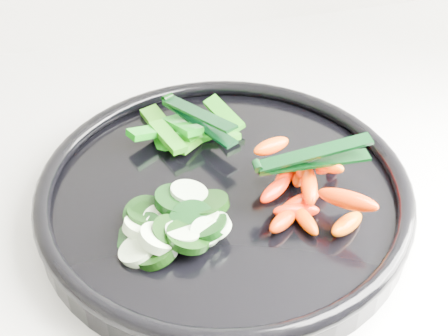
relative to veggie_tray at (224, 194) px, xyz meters
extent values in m
cube|color=silver|center=(-0.06, 0.08, -0.04)|extent=(2.02, 0.62, 0.03)
cylinder|color=black|center=(0.00, 0.00, -0.01)|extent=(0.49, 0.49, 0.02)
torus|color=black|center=(0.00, 0.00, 0.01)|extent=(0.49, 0.49, 0.02)
cylinder|color=black|center=(-0.08, -0.06, 0.01)|extent=(0.05, 0.05, 0.03)
cylinder|color=beige|center=(-0.10, -0.06, 0.01)|extent=(0.04, 0.04, 0.02)
cylinder|color=black|center=(-0.08, -0.02, 0.01)|extent=(0.05, 0.05, 0.03)
cylinder|color=#E8FCC9|center=(-0.09, -0.03, 0.01)|extent=(0.05, 0.05, 0.03)
cylinder|color=black|center=(-0.08, -0.02, 0.01)|extent=(0.06, 0.06, 0.03)
cylinder|color=beige|center=(-0.07, -0.04, 0.01)|extent=(0.03, 0.03, 0.02)
cylinder|color=black|center=(-0.08, -0.03, 0.01)|extent=(0.04, 0.04, 0.01)
cylinder|color=#D9FCC9|center=(-0.08, -0.04, 0.01)|extent=(0.05, 0.05, 0.01)
cylinder|color=black|center=(-0.08, -0.03, 0.01)|extent=(0.05, 0.05, 0.02)
cylinder|color=beige|center=(-0.07, -0.03, 0.01)|extent=(0.04, 0.04, 0.01)
cylinder|color=black|center=(-0.09, -0.04, 0.01)|extent=(0.06, 0.06, 0.03)
cylinder|color=beige|center=(-0.08, -0.03, 0.01)|extent=(0.04, 0.04, 0.02)
cylinder|color=black|center=(-0.03, -0.06, 0.02)|extent=(0.05, 0.05, 0.03)
cylinder|color=#CEECBD|center=(-0.02, -0.06, 0.02)|extent=(0.04, 0.04, 0.02)
cylinder|color=black|center=(-0.05, -0.02, 0.02)|extent=(0.06, 0.06, 0.02)
cylinder|color=beige|center=(-0.04, -0.01, 0.02)|extent=(0.05, 0.04, 0.02)
cylinder|color=black|center=(-0.06, -0.06, 0.02)|extent=(0.05, 0.05, 0.03)
cylinder|color=#DAF2C1|center=(-0.08, -0.06, 0.02)|extent=(0.04, 0.04, 0.03)
cylinder|color=black|center=(-0.04, -0.05, 0.02)|extent=(0.06, 0.06, 0.03)
cylinder|color=beige|center=(-0.03, -0.06, 0.02)|extent=(0.04, 0.04, 0.02)
cylinder|color=black|center=(-0.02, -0.03, 0.02)|extent=(0.06, 0.06, 0.02)
cylinder|color=beige|center=(-0.03, -0.05, 0.02)|extent=(0.04, 0.04, 0.02)
cylinder|color=black|center=(-0.05, -0.06, 0.02)|extent=(0.05, 0.05, 0.02)
cylinder|color=#B2D1A7|center=(-0.05, -0.06, 0.02)|extent=(0.05, 0.05, 0.02)
ellipsoid|color=red|center=(0.06, -0.04, 0.01)|extent=(0.05, 0.02, 0.03)
ellipsoid|color=#FF2B00|center=(0.06, -0.05, 0.01)|extent=(0.05, 0.02, 0.02)
ellipsoid|color=#FF4D00|center=(0.06, -0.07, 0.01)|extent=(0.02, 0.04, 0.02)
ellipsoid|color=#F74C00|center=(0.08, -0.01, 0.01)|extent=(0.03, 0.04, 0.02)
ellipsoid|color=#FD6300|center=(0.10, -0.08, 0.01)|extent=(0.05, 0.04, 0.03)
ellipsoid|color=#FF2700|center=(0.06, 0.00, 0.01)|extent=(0.04, 0.05, 0.02)
ellipsoid|color=#EA4B00|center=(0.04, -0.06, 0.01)|extent=(0.05, 0.04, 0.02)
ellipsoid|color=#ED0C00|center=(0.12, 0.01, 0.01)|extent=(0.04, 0.05, 0.02)
ellipsoid|color=#EC5600|center=(0.09, 0.01, 0.01)|extent=(0.04, 0.04, 0.02)
ellipsoid|color=red|center=(0.04, -0.03, 0.03)|extent=(0.05, 0.04, 0.02)
ellipsoid|color=#F02500|center=(0.11, -0.01, 0.03)|extent=(0.05, 0.05, 0.03)
ellipsoid|color=#F14800|center=(0.08, -0.01, 0.03)|extent=(0.04, 0.05, 0.02)
ellipsoid|color=#F65E00|center=(0.07, -0.04, 0.03)|extent=(0.03, 0.06, 0.02)
ellipsoid|color=#F22A00|center=(0.06, 0.00, 0.03)|extent=(0.05, 0.02, 0.02)
ellipsoid|color=#E15800|center=(0.09, -0.03, 0.04)|extent=(0.04, 0.05, 0.02)
ellipsoid|color=#F33A00|center=(0.05, 0.01, 0.04)|extent=(0.05, 0.03, 0.02)
ellipsoid|color=#FF3E00|center=(0.09, -0.08, 0.04)|extent=(0.06, 0.05, 0.03)
cube|color=#17690A|center=(-0.01, 0.09, 0.01)|extent=(0.06, 0.06, 0.02)
cube|color=#28740B|center=(0.00, 0.09, 0.01)|extent=(0.06, 0.05, 0.03)
cube|color=#096410|center=(0.02, 0.09, 0.01)|extent=(0.03, 0.05, 0.02)
cube|color=#0A6C0A|center=(-0.02, 0.09, 0.01)|extent=(0.08, 0.02, 0.03)
cube|color=#136A0A|center=(-0.04, 0.13, 0.01)|extent=(0.03, 0.06, 0.01)
cube|color=#0E750B|center=(-0.02, 0.11, 0.01)|extent=(0.03, 0.06, 0.03)
cube|color=#0A700E|center=(-0.02, 0.10, 0.02)|extent=(0.04, 0.06, 0.03)
cube|color=#0A6509|center=(-0.06, 0.10, 0.02)|extent=(0.06, 0.04, 0.02)
cube|color=#226A0A|center=(-0.04, 0.08, 0.02)|extent=(0.03, 0.06, 0.01)
cube|color=#0A6A0C|center=(0.03, 0.11, 0.02)|extent=(0.04, 0.06, 0.02)
cylinder|color=black|center=(0.03, -0.03, 0.05)|extent=(0.01, 0.01, 0.01)
cube|color=black|center=(0.08, -0.03, 0.05)|extent=(0.11, 0.02, 0.00)
cube|color=black|center=(0.08, -0.03, 0.06)|extent=(0.11, 0.02, 0.02)
cylinder|color=black|center=(-0.03, 0.14, 0.03)|extent=(0.01, 0.01, 0.01)
cube|color=black|center=(0.00, 0.09, 0.02)|extent=(0.06, 0.11, 0.00)
cube|color=black|center=(0.00, 0.09, 0.04)|extent=(0.06, 0.10, 0.02)
camera|label=1|loc=(-0.12, -0.44, 0.43)|focal=50.00mm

